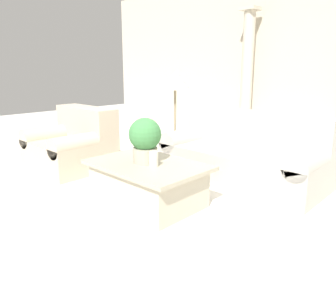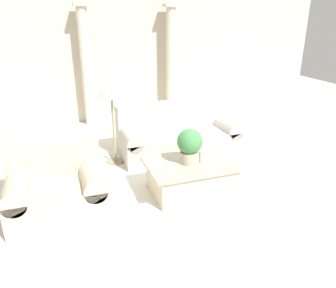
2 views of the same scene
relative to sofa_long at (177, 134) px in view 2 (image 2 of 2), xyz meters
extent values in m
plane|color=silver|center=(-0.43, -0.87, -0.34)|extent=(16.00, 16.00, 0.00)
cube|color=beige|center=(-0.43, 2.42, 1.26)|extent=(10.00, 0.06, 3.20)
cube|color=#B7B2A8|center=(0.00, -0.08, -0.13)|extent=(2.04, 0.95, 0.41)
cube|color=#B7B2A8|center=(0.00, 0.23, 0.30)|extent=(2.04, 0.33, 0.45)
cylinder|color=#B7B2A8|center=(-0.88, -0.08, 0.09)|extent=(0.28, 0.95, 0.28)
cylinder|color=#B7B2A8|center=(0.88, -0.08, 0.09)|extent=(0.28, 0.95, 0.28)
cube|color=#C4B49A|center=(-2.08, -1.32, -0.13)|extent=(1.14, 0.95, 0.41)
cube|color=#C4B49A|center=(-2.08, -1.01, 0.30)|extent=(1.14, 0.33, 0.45)
cylinder|color=#C4B49A|center=(-2.51, -1.32, 0.09)|extent=(0.28, 0.95, 0.28)
cylinder|color=#C4B49A|center=(-1.65, -1.32, 0.09)|extent=(0.28, 0.95, 0.28)
cube|color=beige|center=(-0.32, -1.41, -0.13)|extent=(1.08, 0.74, 0.41)
cube|color=#B3A98F|center=(-0.32, -1.41, 0.09)|extent=(1.23, 0.84, 0.04)
cylinder|color=#B2A893|center=(-0.36, -1.40, 0.19)|extent=(0.26, 0.26, 0.16)
sphere|color=#428447|center=(-0.36, -1.40, 0.41)|extent=(0.34, 0.34, 0.34)
cylinder|color=silver|center=(-0.18, -1.45, 0.19)|extent=(0.09, 0.09, 0.16)
cylinder|color=gray|center=(-1.13, -0.10, -0.32)|extent=(0.27, 0.27, 0.03)
cylinder|color=gray|center=(-1.13, -0.10, 0.24)|extent=(0.04, 0.04, 1.09)
cone|color=beige|center=(-1.13, -0.10, 0.91)|extent=(0.42, 0.42, 0.26)
cylinder|color=beige|center=(-1.27, 2.11, 0.89)|extent=(0.22, 0.22, 2.46)
cube|color=beige|center=(-1.27, 2.11, 2.16)|extent=(0.31, 0.31, 0.06)
cylinder|color=beige|center=(0.63, 2.11, 0.89)|extent=(0.22, 0.22, 2.46)
cube|color=beige|center=(0.63, 2.11, 2.16)|extent=(0.31, 0.31, 0.06)
camera|label=1|loc=(2.11, -3.63, 1.08)|focal=35.00mm
camera|label=2|loc=(-1.95, -5.10, 1.96)|focal=35.00mm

